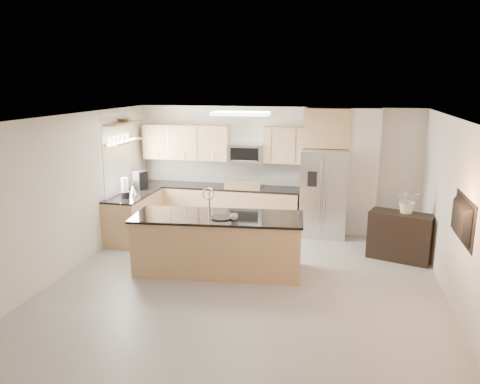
% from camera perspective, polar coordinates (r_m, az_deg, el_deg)
% --- Properties ---
extents(floor, '(6.50, 6.50, 0.00)m').
position_cam_1_polar(floor, '(7.40, 0.46, -11.54)').
color(floor, gray).
rests_on(floor, ground).
extents(ceiling, '(6.00, 6.50, 0.02)m').
position_cam_1_polar(ceiling, '(6.74, 0.50, 8.96)').
color(ceiling, silver).
rests_on(ceiling, wall_back).
extents(wall_back, '(6.00, 0.02, 2.60)m').
position_cam_1_polar(wall_back, '(10.08, 4.33, 2.93)').
color(wall_back, beige).
rests_on(wall_back, floor).
extents(wall_front, '(6.00, 0.02, 2.60)m').
position_cam_1_polar(wall_front, '(4.03, -9.45, -13.59)').
color(wall_front, beige).
rests_on(wall_front, floor).
extents(wall_left, '(0.02, 6.50, 2.60)m').
position_cam_1_polar(wall_left, '(8.11, -20.73, -0.47)').
color(wall_left, beige).
rests_on(wall_left, floor).
extents(wall_right, '(0.02, 6.50, 2.60)m').
position_cam_1_polar(wall_right, '(7.00, 25.29, -2.99)').
color(wall_right, beige).
rests_on(wall_right, floor).
extents(back_counter, '(3.55, 0.66, 1.44)m').
position_cam_1_polar(back_counter, '(10.20, -2.84, -1.68)').
color(back_counter, tan).
rests_on(back_counter, floor).
extents(left_counter, '(0.66, 1.50, 0.92)m').
position_cam_1_polar(left_counter, '(9.72, -12.81, -2.85)').
color(left_counter, tan).
rests_on(left_counter, floor).
extents(range, '(0.76, 0.64, 1.14)m').
position_cam_1_polar(range, '(10.05, 0.59, -1.90)').
color(range, black).
rests_on(range, floor).
extents(upper_cabinets, '(3.50, 0.33, 0.75)m').
position_cam_1_polar(upper_cabinets, '(10.11, -3.12, 5.99)').
color(upper_cabinets, tan).
rests_on(upper_cabinets, wall_back).
extents(microwave, '(0.76, 0.40, 0.40)m').
position_cam_1_polar(microwave, '(9.93, 0.76, 4.74)').
color(microwave, silver).
rests_on(microwave, upper_cabinets).
extents(refrigerator, '(0.92, 0.78, 1.78)m').
position_cam_1_polar(refrigerator, '(9.71, 10.17, -0.12)').
color(refrigerator, silver).
rests_on(refrigerator, floor).
extents(partition_column, '(0.60, 0.30, 2.60)m').
position_cam_1_polar(partition_column, '(9.85, 14.75, 2.28)').
color(partition_column, beige).
rests_on(partition_column, floor).
extents(window, '(0.04, 1.15, 1.65)m').
position_cam_1_polar(window, '(9.60, -14.81, 4.12)').
color(window, white).
rests_on(window, wall_left).
extents(shelf_lower, '(0.30, 1.20, 0.04)m').
position_cam_1_polar(shelf_lower, '(9.59, -13.97, 5.97)').
color(shelf_lower, olive).
rests_on(shelf_lower, wall_left).
extents(shelf_upper, '(0.30, 1.20, 0.04)m').
position_cam_1_polar(shelf_upper, '(9.55, -14.10, 8.17)').
color(shelf_upper, olive).
rests_on(shelf_upper, wall_left).
extents(ceiling_fixture, '(1.00, 0.50, 0.06)m').
position_cam_1_polar(ceiling_fixture, '(8.38, 0.09, 9.55)').
color(ceiling_fixture, white).
rests_on(ceiling_fixture, ceiling).
extents(island, '(2.87, 1.27, 1.39)m').
position_cam_1_polar(island, '(7.85, -2.67, -6.26)').
color(island, tan).
rests_on(island, floor).
extents(credenza, '(1.16, 0.76, 0.86)m').
position_cam_1_polar(credenza, '(8.82, 18.93, -5.13)').
color(credenza, black).
rests_on(credenza, floor).
extents(cup, '(0.13, 0.13, 0.10)m').
position_cam_1_polar(cup, '(7.45, -0.73, -3.06)').
color(cup, silver).
rests_on(cup, island).
extents(platter, '(0.46, 0.46, 0.02)m').
position_cam_1_polar(platter, '(7.56, -2.29, -3.14)').
color(platter, black).
rests_on(platter, island).
extents(blender, '(0.17, 0.17, 0.39)m').
position_cam_1_polar(blender, '(9.28, -13.86, 0.36)').
color(blender, black).
rests_on(blender, left_counter).
extents(kettle, '(0.18, 0.18, 0.22)m').
position_cam_1_polar(kettle, '(9.50, -12.89, 0.25)').
color(kettle, silver).
rests_on(kettle, left_counter).
extents(coffee_maker, '(0.28, 0.30, 0.37)m').
position_cam_1_polar(coffee_maker, '(9.96, -12.05, 1.37)').
color(coffee_maker, black).
rests_on(coffee_maker, left_counter).
extents(bowl, '(0.40, 0.40, 0.09)m').
position_cam_1_polar(bowl, '(9.63, -13.88, 8.61)').
color(bowl, silver).
rests_on(bowl, shelf_upper).
extents(flower_vase, '(0.76, 0.71, 0.70)m').
position_cam_1_polar(flower_vase, '(8.66, 19.87, -0.19)').
color(flower_vase, silver).
rests_on(flower_vase, credenza).
extents(television, '(0.14, 1.08, 0.62)m').
position_cam_1_polar(television, '(6.78, 24.94, -3.02)').
color(television, black).
rests_on(television, wall_right).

